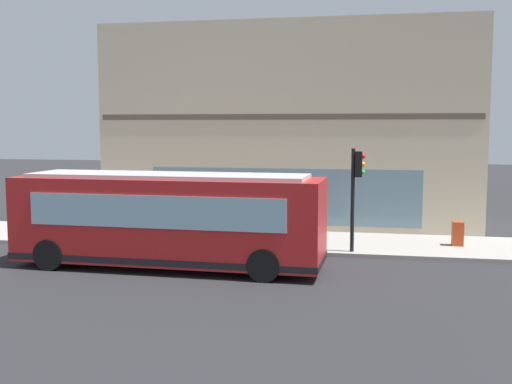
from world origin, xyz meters
TOP-DOWN VIEW (x-y plane):
  - ground at (0.00, 0.00)m, footprint 120.00×120.00m
  - sidewalk_curb at (4.81, 0.00)m, footprint 4.42×40.00m
  - building_corner at (10.36, 0.00)m, footprint 6.73×16.55m
  - city_bus_nearside at (-0.04, 2.69)m, footprint 2.82×10.10m
  - traffic_light_near_corner at (3.01, -3.23)m, footprint 0.32×0.49m
  - fire_hydrant at (5.93, 0.65)m, footprint 0.35×0.35m
  - pedestrian_near_hydrant at (4.84, 3.00)m, footprint 0.32×0.32m
  - pedestrian_by_light_pole at (3.44, 0.44)m, footprint 0.32×0.32m
  - newspaper_vending_box at (4.88, -6.93)m, footprint 0.44×0.42m

SIDE VIEW (x-z plane):
  - ground at x=0.00m, z-range 0.00..0.00m
  - sidewalk_curb at x=4.81m, z-range 0.00..0.15m
  - fire_hydrant at x=5.93m, z-range 0.14..0.88m
  - newspaper_vending_box at x=4.88m, z-range 0.15..1.05m
  - pedestrian_near_hydrant at x=4.84m, z-range 0.26..1.81m
  - pedestrian_by_light_pole at x=3.44m, z-range 0.27..1.88m
  - city_bus_nearside at x=-0.04m, z-range 0.02..3.09m
  - traffic_light_near_corner at x=3.01m, z-range 0.87..4.53m
  - building_corner at x=10.36m, z-range -0.01..9.05m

